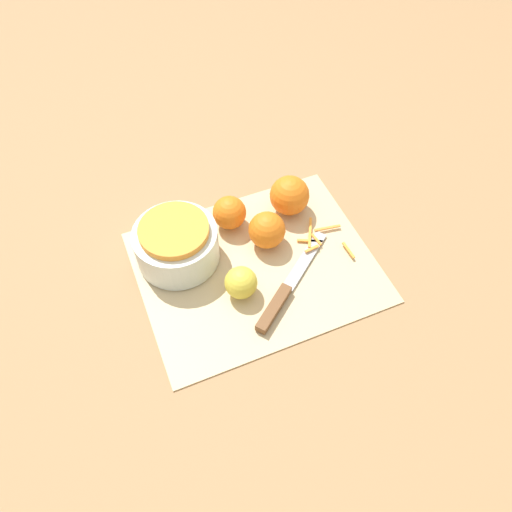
% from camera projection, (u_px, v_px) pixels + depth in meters
% --- Properties ---
extents(ground_plane, '(4.00, 4.00, 0.00)m').
position_uv_depth(ground_plane, '(256.00, 267.00, 0.95)').
color(ground_plane, '#9E754C').
extents(cutting_board, '(0.43, 0.35, 0.01)m').
position_uv_depth(cutting_board, '(256.00, 266.00, 0.94)').
color(cutting_board, '#CCB284').
rests_on(cutting_board, ground_plane).
extents(bowl_speckled, '(0.16, 0.16, 0.09)m').
position_uv_depth(bowl_speckled, '(176.00, 243.00, 0.92)').
color(bowl_speckled, silver).
rests_on(bowl_speckled, cutting_board).
extents(knife, '(0.21, 0.17, 0.02)m').
position_uv_depth(knife, '(282.00, 296.00, 0.89)').
color(knife, brown).
rests_on(knife, cutting_board).
extents(orange_left, '(0.07, 0.07, 0.07)m').
position_uv_depth(orange_left, '(229.00, 213.00, 0.97)').
color(orange_left, orange).
rests_on(orange_left, cutting_board).
extents(orange_right, '(0.07, 0.07, 0.07)m').
position_uv_depth(orange_right, '(267.00, 230.00, 0.95)').
color(orange_right, orange).
rests_on(orange_right, cutting_board).
extents(orange_back, '(0.08, 0.08, 0.08)m').
position_uv_depth(orange_back, '(290.00, 195.00, 0.99)').
color(orange_back, orange).
rests_on(orange_back, cutting_board).
extents(lemon, '(0.06, 0.06, 0.06)m').
position_uv_depth(lemon, '(241.00, 283.00, 0.88)').
color(lemon, gold).
rests_on(lemon, cutting_board).
extents(peel_pile, '(0.10, 0.12, 0.01)m').
position_uv_depth(peel_pile, '(320.00, 238.00, 0.97)').
color(peel_pile, orange).
rests_on(peel_pile, cutting_board).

